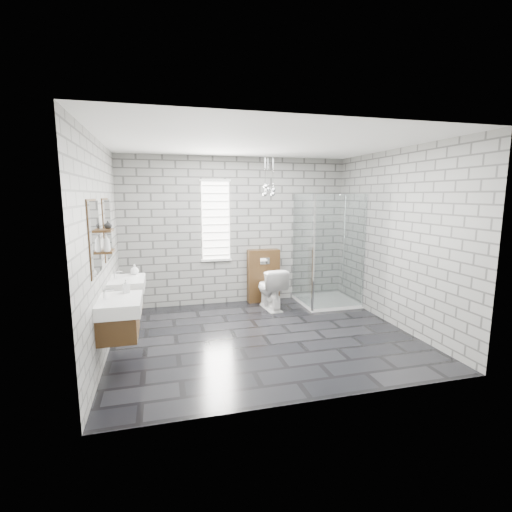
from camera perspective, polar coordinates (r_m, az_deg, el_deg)
name	(u,v)px	position (r m, az deg, el deg)	size (l,w,h in m)	color
floor	(263,336)	(5.50, 1.12, -12.21)	(4.20, 3.60, 0.02)	black
ceiling	(264,142)	(5.16, 1.22, 17.14)	(4.20, 3.60, 0.02)	white
wall_back	(237,231)	(6.90, -2.93, 3.84)	(4.20, 0.02, 2.70)	gray
wall_front	(317,267)	(3.47, 9.33, -1.73)	(4.20, 0.02, 2.70)	gray
wall_left	(101,249)	(5.02, -22.71, 1.06)	(0.02, 3.60, 2.70)	gray
wall_right	(396,239)	(6.08, 20.71, 2.50)	(0.02, 3.60, 2.70)	gray
vanity_left	(116,307)	(4.54, -20.71, -7.31)	(0.47, 0.70, 1.57)	#492F16
vanity_right	(124,285)	(5.55, -19.60, -4.25)	(0.47, 0.70, 1.57)	#492F16
shelf_lower	(108,251)	(4.96, -21.86, 0.68)	(0.14, 0.30, 0.03)	#492F16
shelf_upper	(106,230)	(4.93, -22.04, 3.66)	(0.14, 0.30, 0.03)	#492F16
window	(216,221)	(6.79, -6.22, 5.40)	(0.56, 0.05, 1.48)	white
cistern_panel	(263,276)	(7.04, 1.13, -3.04)	(0.60, 0.20, 1.00)	#492F16
flush_plate	(265,261)	(6.89, 1.38, -0.78)	(0.18, 0.01, 0.12)	silver
shower_enclosure	(325,278)	(6.92, 10.50, -3.39)	(1.00, 1.00, 2.03)	white
pendant_cluster	(269,190)	(6.56, 1.97, 10.08)	(0.27, 0.21, 0.72)	silver
toilet	(271,288)	(6.63, 2.25, -4.99)	(0.41, 0.73, 0.74)	white
soap_bottle_a	(126,286)	(4.72, -19.37, -4.38)	(0.07, 0.08, 0.17)	#B2B2B2
soap_bottle_b	(135,269)	(5.76, -18.18, -1.97)	(0.12, 0.12, 0.15)	#B2B2B2
soap_bottle_c	(107,243)	(4.83, -21.99, 1.91)	(0.08, 0.08, 0.21)	#B2B2B2
vase	(108,225)	(5.02, -21.83, 4.50)	(0.09, 0.09, 0.10)	#B2B2B2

